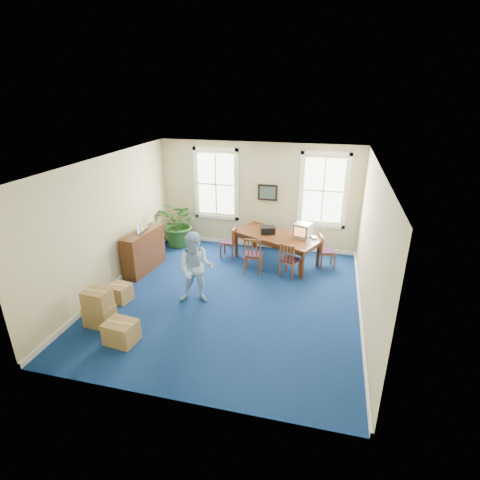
% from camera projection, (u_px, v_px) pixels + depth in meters
% --- Properties ---
extents(floor, '(6.50, 6.50, 0.00)m').
position_uv_depth(floor, '(230.00, 297.00, 8.89)').
color(floor, navy).
rests_on(floor, ground).
extents(ceiling, '(6.50, 6.50, 0.00)m').
position_uv_depth(ceiling, '(228.00, 163.00, 7.68)').
color(ceiling, white).
rests_on(ceiling, ground).
extents(wall_back, '(6.50, 0.00, 6.50)m').
position_uv_depth(wall_back, '(258.00, 196.00, 11.21)').
color(wall_back, '#BDB487').
rests_on(wall_back, ground).
extents(wall_front, '(6.50, 0.00, 6.50)m').
position_uv_depth(wall_front, '(169.00, 315.00, 5.37)').
color(wall_front, '#BDB487').
rests_on(wall_front, ground).
extents(wall_left, '(0.00, 6.50, 6.50)m').
position_uv_depth(wall_left, '(109.00, 224.00, 8.95)').
color(wall_left, '#BDB487').
rests_on(wall_left, ground).
extents(wall_right, '(0.00, 6.50, 6.50)m').
position_uv_depth(wall_right, '(371.00, 248.00, 7.62)').
color(wall_right, '#BDB487').
rests_on(wall_right, ground).
extents(baseboard_back, '(6.00, 0.04, 0.12)m').
position_uv_depth(baseboard_back, '(257.00, 244.00, 11.76)').
color(baseboard_back, white).
rests_on(baseboard_back, ground).
extents(baseboard_left, '(0.04, 6.50, 0.12)m').
position_uv_depth(baseboard_left, '(118.00, 281.00, 9.53)').
color(baseboard_left, white).
rests_on(baseboard_left, ground).
extents(baseboard_right, '(0.04, 6.50, 0.12)m').
position_uv_depth(baseboard_right, '(360.00, 312.00, 8.21)').
color(baseboard_right, white).
rests_on(baseboard_right, ground).
extents(window_left, '(1.40, 0.12, 2.20)m').
position_uv_depth(window_left, '(216.00, 184.00, 11.36)').
color(window_left, white).
rests_on(window_left, ground).
extents(window_right, '(1.40, 0.12, 2.20)m').
position_uv_depth(window_right, '(323.00, 191.00, 10.65)').
color(window_right, white).
rests_on(window_right, ground).
extents(wall_picture, '(0.58, 0.06, 0.48)m').
position_uv_depth(wall_picture, '(268.00, 193.00, 11.04)').
color(wall_picture, black).
rests_on(wall_picture, ground).
extents(conference_table, '(2.62, 1.98, 0.81)m').
position_uv_depth(conference_table, '(276.00, 248.00, 10.59)').
color(conference_table, '#4B2813').
rests_on(conference_table, ground).
extents(crt_tv, '(0.54, 0.57, 0.38)m').
position_uv_depth(crt_tv, '(303.00, 230.00, 10.25)').
color(crt_tv, '#B7B7BC').
rests_on(crt_tv, conference_table).
extents(game_console, '(0.21, 0.22, 0.04)m').
position_uv_depth(game_console, '(314.00, 237.00, 10.20)').
color(game_console, white).
rests_on(game_console, conference_table).
extents(equipment_bag, '(0.46, 0.37, 0.20)m').
position_uv_depth(equipment_bag, '(268.00, 230.00, 10.51)').
color(equipment_bag, black).
rests_on(equipment_bag, conference_table).
extents(chair_near_left, '(0.49, 0.49, 1.04)m').
position_uv_depth(chair_near_left, '(253.00, 254.00, 9.92)').
color(chair_near_left, brown).
rests_on(chair_near_left, ground).
extents(chair_near_right, '(0.56, 0.56, 0.96)m').
position_uv_depth(chair_near_right, '(290.00, 260.00, 9.72)').
color(chair_near_right, brown).
rests_on(chair_near_right, ground).
extents(chair_end_left, '(0.43, 0.43, 0.91)m').
position_uv_depth(chair_end_left, '(228.00, 242.00, 10.88)').
color(chair_end_left, brown).
rests_on(chair_end_left, ground).
extents(chair_end_right, '(0.51, 0.51, 0.93)m').
position_uv_depth(chair_end_right, '(327.00, 251.00, 10.25)').
color(chair_end_right, brown).
rests_on(chair_end_right, ground).
extents(man, '(0.93, 0.77, 1.70)m').
position_uv_depth(man, '(196.00, 268.00, 8.43)').
color(man, '#A1C8F1').
rests_on(man, ground).
extents(credenza, '(0.57, 1.49, 1.14)m').
position_uv_depth(credenza, '(144.00, 251.00, 10.03)').
color(credenza, '#4B2813').
rests_on(credenza, ground).
extents(brochure_rack, '(0.30, 0.65, 0.29)m').
position_uv_depth(brochure_rack, '(142.00, 226.00, 9.76)').
color(brochure_rack, '#99999E').
rests_on(brochure_rack, credenza).
extents(potted_plant, '(1.64, 1.54, 1.46)m').
position_uv_depth(potted_plant, '(180.00, 224.00, 11.52)').
color(potted_plant, '#234D1B').
rests_on(potted_plant, ground).
extents(cardboard_boxes, '(1.61, 1.61, 0.85)m').
position_uv_depth(cardboard_boxes, '(110.00, 305.00, 7.79)').
color(cardboard_boxes, olive).
rests_on(cardboard_boxes, ground).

